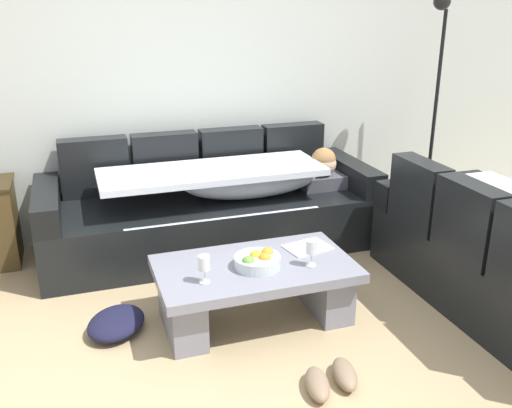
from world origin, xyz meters
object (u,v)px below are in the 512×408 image
open_magazine (307,247)px  fruit_bowl (258,261)px  couch_near_window (511,261)px  coffee_table (255,285)px  couch_along_wall (216,208)px  pair_of_shoes (331,379)px  wine_glass_near_right (312,248)px  crumpled_garment (116,323)px  floor_lamp (435,96)px  wine_glass_near_left (204,264)px

open_magazine → fruit_bowl: bearing=-169.0°
couch_near_window → coffee_table: couch_near_window is taller
couch_along_wall → pair_of_shoes: couch_along_wall is taller
coffee_table → wine_glass_near_right: (0.32, -0.12, 0.26)m
wine_glass_near_right → pair_of_shoes: 0.79m
couch_near_window → pair_of_shoes: size_ratio=5.49×
fruit_bowl → crumpled_garment: 0.93m
floor_lamp → crumpled_garment: 3.24m
wine_glass_near_left → crumpled_garment: bearing=152.2°
couch_along_wall → wine_glass_near_left: couch_along_wall is taller
couch_near_window → open_magazine: bearing=67.1°
couch_near_window → wine_glass_near_right: size_ratio=11.60×
wine_glass_near_left → open_magazine: size_ratio=0.59×
fruit_bowl → crumpled_garment: (-0.84, 0.17, -0.36)m
floor_lamp → coffee_table: bearing=-149.5°
floor_lamp → pair_of_shoes: bearing=-133.8°
fruit_bowl → floor_lamp: floor_lamp is taller
couch_near_window → wine_glass_near_left: bearing=82.5°
couch_near_window → crumpled_garment: 2.50m
floor_lamp → fruit_bowl: bearing=-148.6°
open_magazine → pair_of_shoes: bearing=-116.1°
couch_near_window → open_magazine: couch_near_window is taller
coffee_table → couch_near_window: bearing=-13.6°
wine_glass_near_right → couch_near_window: bearing=-11.5°
couch_near_window → couch_along_wall: bearing=44.4°
fruit_bowl → floor_lamp: 2.48m
fruit_bowl → open_magazine: bearing=22.1°
fruit_bowl → pair_of_shoes: 0.82m
open_magazine → pair_of_shoes: 0.96m
coffee_table → open_magazine: 0.44m
wine_glass_near_right → crumpled_garment: (-1.15, 0.25, -0.44)m
wine_glass_near_right → pair_of_shoes: size_ratio=0.47×
fruit_bowl → couch_near_window: bearing=-12.2°
wine_glass_near_left → pair_of_shoes: bearing=-50.6°
floor_lamp → crumpled_garment: (-2.87, -1.07, -1.06)m
couch_along_wall → open_magazine: size_ratio=9.28×
coffee_table → floor_lamp: (2.03, 1.20, 0.88)m
couch_along_wall → crumpled_garment: bearing=-130.9°
wine_glass_near_left → pair_of_shoes: size_ratio=0.47×
wine_glass_near_left → wine_glass_near_right: (0.66, 0.01, 0.00)m
open_magazine → floor_lamp: size_ratio=0.14×
pair_of_shoes → couch_along_wall: bearing=93.0°
pair_of_shoes → floor_lamp: bearing=46.2°
coffee_table → wine_glass_near_left: (-0.34, -0.13, 0.26)m
coffee_table → pair_of_shoes: size_ratio=3.42×
wine_glass_near_right → floor_lamp: floor_lamp is taller
fruit_bowl → wine_glass_near_right: wine_glass_near_right is taller
wine_glass_near_left → open_magazine: (0.74, 0.25, -0.11)m
couch_along_wall → couch_near_window: size_ratio=1.35×
couch_near_window → pair_of_shoes: (-1.42, -0.37, -0.29)m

